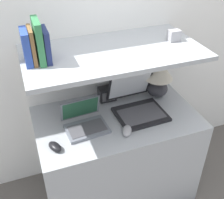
{
  "coord_description": "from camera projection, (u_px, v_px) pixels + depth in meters",
  "views": [
    {
      "loc": [
        -0.54,
        -1.07,
        1.89
      ],
      "look_at": [
        -0.03,
        0.32,
        0.88
      ],
      "focal_mm": 45.0,
      "sensor_mm": 36.0,
      "label": 1
    }
  ],
  "objects": [
    {
      "name": "shelf_gadget",
      "position": [
        174.0,
        35.0,
        1.78
      ],
      "size": [
        0.07,
        0.06,
        0.07
      ],
      "color": "#99999E",
      "rests_on": "shelf"
    },
    {
      "name": "book_brown",
      "position": [
        32.0,
        46.0,
        1.5
      ],
      "size": [
        0.02,
        0.15,
        0.19
      ],
      "color": "brown",
      "rests_on": "shelf"
    },
    {
      "name": "book_blue",
      "position": [
        26.0,
        47.0,
        1.49
      ],
      "size": [
        0.04,
        0.15,
        0.19
      ],
      "color": "#284293",
      "rests_on": "shelf"
    },
    {
      "name": "laptop_small",
      "position": [
        85.0,
        122.0,
        1.78
      ],
      "size": [
        0.28,
        0.24,
        0.17
      ],
      "color": "slate",
      "rests_on": "desk"
    },
    {
      "name": "book_green",
      "position": [
        38.0,
        41.0,
        1.49
      ],
      "size": [
        0.03,
        0.18,
        0.23
      ],
      "color": "#2D7042",
      "rests_on": "shelf"
    },
    {
      "name": "second_mouse",
      "position": [
        55.0,
        147.0,
        1.62
      ],
      "size": [
        0.09,
        0.11,
        0.04
      ],
      "color": "black",
      "rests_on": "desk"
    },
    {
      "name": "computer_mouse",
      "position": [
        126.0,
        131.0,
        1.74
      ],
      "size": [
        0.1,
        0.12,
        0.04
      ],
      "color": "#99999E",
      "rests_on": "desk"
    },
    {
      "name": "desk",
      "position": [
        116.0,
        155.0,
        2.09
      ],
      "size": [
        1.09,
        0.64,
        0.73
      ],
      "color": "#999EA3",
      "rests_on": "ground_plane"
    },
    {
      "name": "shelf",
      "position": [
        113.0,
        52.0,
        1.69
      ],
      "size": [
        1.09,
        0.57,
        0.03
      ],
      "color": "#999EA3",
      "rests_on": "back_riser"
    },
    {
      "name": "wall_back",
      "position": [
        97.0,
        30.0,
        1.92
      ],
      "size": [
        6.0,
        0.05,
        2.4
      ],
      "color": "white",
      "rests_on": "ground_plane"
    },
    {
      "name": "router_box",
      "position": [
        107.0,
        94.0,
        2.03
      ],
      "size": [
        0.12,
        0.09,
        0.1
      ],
      "color": "black",
      "rests_on": "desk"
    },
    {
      "name": "table_lamp",
      "position": [
        159.0,
        75.0,
        2.01
      ],
      "size": [
        0.21,
        0.21,
        0.29
      ],
      "color": "#2D2D33",
      "rests_on": "desk"
    },
    {
      "name": "book_navy",
      "position": [
        46.0,
        45.0,
        1.52
      ],
      "size": [
        0.03,
        0.16,
        0.18
      ],
      "color": "navy",
      "rests_on": "shelf"
    },
    {
      "name": "laptop_large",
      "position": [
        137.0,
        103.0,
        1.91
      ],
      "size": [
        0.34,
        0.37,
        0.29
      ],
      "color": "black",
      "rests_on": "desk"
    },
    {
      "name": "back_riser",
      "position": [
        101.0,
        107.0,
        2.23
      ],
      "size": [
        1.09,
        0.04,
        1.16
      ],
      "color": "white",
      "rests_on": "ground_plane"
    }
  ]
}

